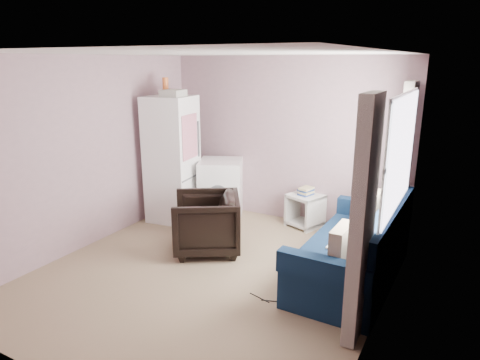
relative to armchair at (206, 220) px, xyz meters
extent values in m
cube|color=#8E785D|center=(0.39, -0.48, -0.43)|extent=(3.80, 4.20, 0.02)
cube|color=silver|center=(0.39, -0.48, 2.09)|extent=(3.80, 4.20, 0.02)
cube|color=gray|center=(0.39, 1.63, 0.83)|extent=(3.80, 0.02, 2.50)
cube|color=gray|center=(0.39, -2.59, 0.83)|extent=(3.80, 0.02, 2.50)
cube|color=gray|center=(-1.52, -0.48, 0.83)|extent=(0.02, 4.20, 2.50)
cube|color=gray|center=(2.30, -0.48, 0.83)|extent=(0.02, 4.20, 2.50)
cube|color=white|center=(2.27, 0.22, 1.08)|extent=(0.01, 1.60, 1.20)
imported|color=black|center=(0.00, 0.00, 0.00)|extent=(1.09, 1.11, 0.85)
cube|color=white|center=(-1.10, 0.75, 0.54)|extent=(0.74, 0.74, 1.92)
cube|color=#56595E|center=(-0.77, 0.80, 0.29)|extent=(0.09, 0.61, 0.02)
cube|color=#56595E|center=(-0.80, 1.04, 0.84)|extent=(0.03, 0.04, 0.55)
cube|color=silver|center=(-0.77, 0.77, 0.91)|extent=(0.07, 0.46, 0.66)
cylinder|color=orange|center=(-1.20, 0.80, 1.63)|extent=(0.10, 0.10, 0.26)
cube|color=#A7A69D|center=(-0.96, 0.66, 1.55)|extent=(0.33, 0.36, 0.10)
cube|color=white|center=(-0.51, 1.20, 0.04)|extent=(0.86, 0.86, 0.92)
cube|color=#56595E|center=(-0.50, 1.18, 0.46)|extent=(0.79, 0.78, 0.05)
cylinder|color=#56595E|center=(-0.37, 0.90, 0.04)|extent=(0.29, 0.14, 0.30)
cube|color=silver|center=(0.82, 1.45, 0.05)|extent=(0.57, 0.57, 0.04)
cube|color=silver|center=(0.82, 1.45, -0.36)|extent=(0.57, 0.57, 0.04)
cube|color=silver|center=(0.63, 1.52, -0.18)|extent=(0.19, 0.44, 0.50)
cube|color=silver|center=(1.01, 1.38, -0.18)|extent=(0.19, 0.44, 0.50)
cube|color=navy|center=(0.82, 1.45, 0.08)|extent=(0.21, 0.26, 0.03)
cube|color=tan|center=(0.83, 1.45, 0.11)|extent=(0.20, 0.25, 0.03)
cube|color=navy|center=(0.81, 1.46, 0.14)|extent=(0.23, 0.26, 0.03)
cube|color=tan|center=(0.83, 1.44, 0.17)|extent=(0.20, 0.25, 0.03)
cube|color=#0C203B|center=(1.86, 0.16, -0.21)|extent=(0.97, 1.98, 0.44)
cube|color=#0C203B|center=(2.22, 0.15, 0.25)|extent=(0.24, 1.97, 0.48)
cube|color=#0C203B|center=(1.84, -0.79, 0.12)|extent=(0.93, 0.17, 0.22)
cube|color=#0C203B|center=(1.88, 1.11, 0.12)|extent=(0.93, 0.17, 0.22)
cube|color=tan|center=(1.90, -0.47, 0.23)|extent=(0.14, 0.44, 0.44)
cube|color=tan|center=(1.92, 0.79, 0.23)|extent=(0.14, 0.44, 0.44)
cube|color=silver|center=(1.77, 0.05, 0.02)|extent=(0.26, 0.37, 0.02)
cube|color=silver|center=(1.90, 0.05, 0.15)|extent=(0.07, 0.36, 0.24)
cube|color=white|center=(2.21, 0.22, 0.45)|extent=(0.14, 1.70, 0.04)
cube|color=white|center=(2.26, 0.22, 0.48)|extent=(0.02, 1.68, 0.05)
cube|color=white|center=(2.26, 0.22, 1.08)|extent=(0.02, 1.68, 0.05)
cube|color=white|center=(2.26, 0.22, 1.68)|extent=(0.02, 1.68, 0.05)
cube|color=white|center=(2.26, -0.58, 1.08)|extent=(0.02, 0.05, 1.20)
cube|color=white|center=(2.26, -0.05, 1.08)|extent=(0.02, 0.05, 1.20)
cube|color=white|center=(2.26, 0.48, 1.08)|extent=(0.02, 0.05, 1.20)
cube|color=white|center=(2.26, 1.02, 1.08)|extent=(0.02, 0.05, 1.20)
cube|color=beige|center=(2.17, -0.86, 0.68)|extent=(0.12, 0.46, 2.18)
cube|color=beige|center=(2.17, 1.30, 0.68)|extent=(0.12, 0.46, 2.18)
cylinder|color=black|center=(1.30, -0.71, -0.42)|extent=(0.26, 0.10, 0.01)
cylinder|color=black|center=(1.13, -0.72, -0.42)|extent=(0.27, 0.08, 0.01)
camera|label=1|loc=(2.89, -4.34, 2.01)|focal=32.00mm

